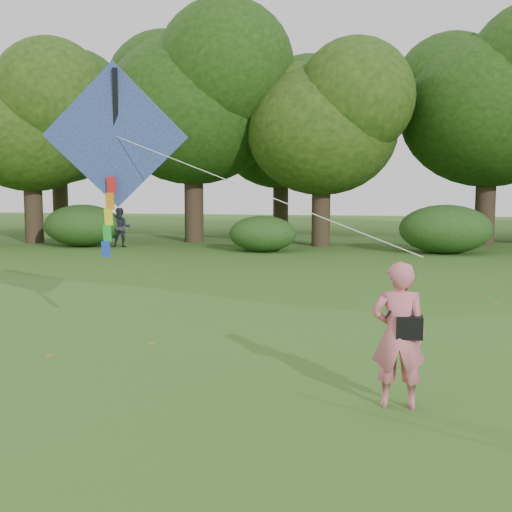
# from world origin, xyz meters

# --- Properties ---
(ground) EXTENTS (100.00, 100.00, 0.00)m
(ground) POSITION_xyz_m (0.00, 0.00, 0.00)
(ground) COLOR #265114
(ground) RESTS_ON ground
(man_kite_flyer) EXTENTS (0.64, 0.43, 1.72)m
(man_kite_flyer) POSITION_xyz_m (0.96, -0.16, 0.86)
(man_kite_flyer) COLOR #D66477
(man_kite_flyer) RESTS_ON ground
(bystander_left) EXTENTS (0.96, 0.84, 1.67)m
(bystander_left) POSITION_xyz_m (-10.24, 17.76, 0.84)
(bystander_left) COLOR #272B34
(bystander_left) RESTS_ON ground
(crossbody_bag) EXTENTS (0.43, 0.20, 0.70)m
(crossbody_bag) POSITION_xyz_m (1.07, -0.19, 0.97)
(crossbody_bag) COLOR black
(crossbody_bag) RESTS_ON ground
(flying_kite) EXTENTS (5.78, 2.57, 3.06)m
(flying_kite) POSITION_xyz_m (-3.43, 2.01, 3.31)
(flying_kite) COLOR #24379F
(flying_kite) RESTS_ON ground
(tree_line) EXTENTS (54.70, 15.30, 9.48)m
(tree_line) POSITION_xyz_m (1.67, 22.88, 5.60)
(tree_line) COLOR #3A2D1E
(tree_line) RESTS_ON ground
(shrub_band) EXTENTS (39.15, 3.22, 1.88)m
(shrub_band) POSITION_xyz_m (-0.72, 17.60, 0.86)
(shrub_band) COLOR #264919
(shrub_band) RESTS_ON ground
(fallen_leaves) EXTENTS (10.90, 14.04, 0.01)m
(fallen_leaves) POSITION_xyz_m (1.00, 4.39, 0.01)
(fallen_leaves) COLOR #8F5F27
(fallen_leaves) RESTS_ON ground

